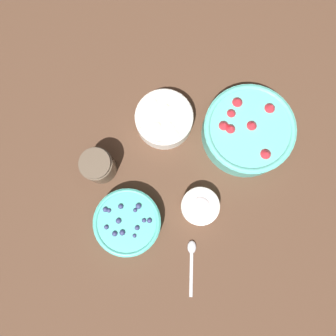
# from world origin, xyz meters

# --- Properties ---
(ground_plane) EXTENTS (4.00, 4.00, 0.00)m
(ground_plane) POSITION_xyz_m (0.00, 0.00, 0.00)
(ground_plane) COLOR #4C3323
(bowl_strawberries) EXTENTS (0.23, 0.23, 0.09)m
(bowl_strawberries) POSITION_xyz_m (0.15, -0.01, 0.04)
(bowl_strawberries) COLOR #56B7A8
(bowl_strawberries) RESTS_ON ground_plane
(bowl_blueberries) EXTENTS (0.17, 0.17, 0.06)m
(bowl_blueberries) POSITION_xyz_m (-0.23, -0.06, 0.03)
(bowl_blueberries) COLOR #47AD9E
(bowl_blueberries) RESTS_ON ground_plane
(bowl_bananas) EXTENTS (0.15, 0.15, 0.06)m
(bowl_bananas) POSITION_xyz_m (-0.02, 0.12, 0.03)
(bowl_bananas) COLOR silver
(bowl_bananas) RESTS_ON ground_plane
(bowl_cream) EXTENTS (0.10, 0.10, 0.05)m
(bowl_cream) POSITION_xyz_m (-0.05, -0.12, 0.03)
(bowl_cream) COLOR white
(bowl_cream) RESTS_ON ground_plane
(jar_chocolate) EXTENTS (0.08, 0.08, 0.09)m
(jar_chocolate) POSITION_xyz_m (-0.22, 0.10, 0.04)
(jar_chocolate) COLOR brown
(jar_chocolate) RESTS_ON ground_plane
(spoon) EXTENTS (0.09, 0.12, 0.01)m
(spoon) POSITION_xyz_m (-0.14, -0.22, 0.00)
(spoon) COLOR #B2B2B7
(spoon) RESTS_ON ground_plane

